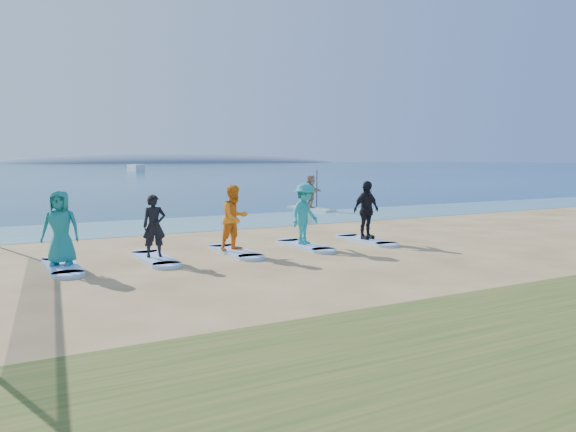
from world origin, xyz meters
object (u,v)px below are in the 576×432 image
student_0 (60,228)px  surfboard_1 (155,259)px  student_3 (305,214)px  surfboard_4 (366,240)px  paddleboard (311,209)px  boat_offshore_b (136,171)px  surfboard_0 (62,267)px  student_4 (366,210)px  surfboard_2 (235,252)px  student_2 (235,218)px  paddleboarder (311,191)px  student_1 (154,226)px  surfboard_3 (305,246)px

student_0 → surfboard_1: (2.22, 0.00, -0.93)m
student_3 → surfboard_4: 2.41m
paddleboard → boat_offshore_b: (14.04, 93.07, -0.06)m
student_0 → surfboard_0: bearing=0.0°
surfboard_0 → student_0: bearing=0.0°
paddleboard → student_3: 11.89m
student_3 → student_4: student_4 is taller
surfboard_0 → surfboard_1: size_ratio=1.00×
surfboard_2 → student_3: size_ratio=1.24×
surfboard_1 → student_4: (6.66, 0.00, 0.95)m
surfboard_4 → surfboard_0: bearing=180.0°
surfboard_1 → student_2: 2.41m
paddleboarder → student_2: bearing=149.4°
student_1 → student_0: bearing=-175.6°
surfboard_0 → surfboard_4: 8.87m
surfboard_4 → surfboard_1: bearing=180.0°
surfboard_0 → student_2: 4.53m
student_1 → student_3: bearing=4.4°
boat_offshore_b → student_4: (-18.12, -103.11, 0.99)m
surfboard_0 → student_2: student_2 is taller
surfboard_2 → student_4: (4.44, 0.00, 0.95)m
student_1 → boat_offshore_b: bearing=80.9°
surfboard_0 → student_4: bearing=0.0°
paddleboard → paddleboarder: bearing=0.0°
student_2 → surfboard_4: 4.53m
student_2 → surfboard_3: (2.22, 0.00, -0.93)m
student_1 → surfboard_3: bearing=4.4°
paddleboarder → student_4: size_ratio=0.91×
student_0 → surfboard_4: (8.87, 0.00, -0.93)m
paddleboard → surfboard_0: 16.39m
surfboard_3 → paddleboard: bearing=57.9°
paddleboarder → surfboard_3: bearing=157.6°
paddleboard → boat_offshore_b: boat_offshore_b is taller
paddleboard → student_4: bearing=-122.0°
student_1 → student_4: bearing=4.4°
surfboard_0 → student_0: student_0 is taller
surfboard_0 → surfboard_3: size_ratio=1.00×
surfboard_3 → student_3: size_ratio=1.24×
paddleboard → student_2: size_ratio=1.69×
surfboard_3 → boat_offshore_b: bearing=78.8°
surfboard_0 → surfboard_3: same height
paddleboard → student_2: (-8.52, -10.04, 0.92)m
student_3 → surfboard_4: student_3 is taller
surfboard_2 → surfboard_3: same height
surfboard_2 → student_3: bearing=0.0°
boat_offshore_b → student_1: (-24.78, -103.11, 0.89)m
student_0 → student_2: (4.44, 0.00, 0.01)m
student_4 → surfboard_2: bearing=168.9°
surfboard_3 → student_3: 0.93m
surfboard_0 → surfboard_1: (2.22, 0.00, 0.00)m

